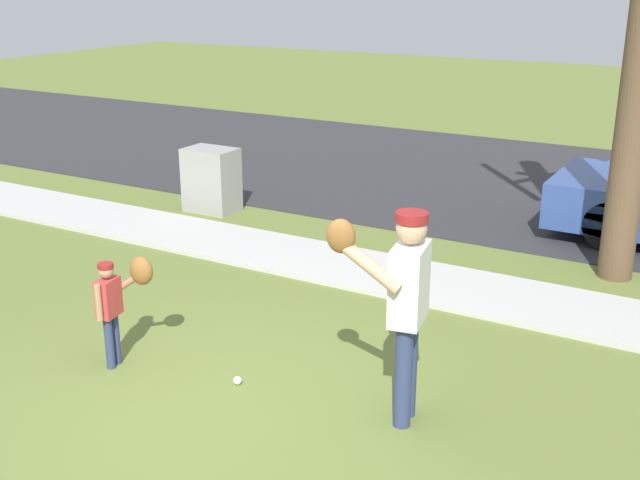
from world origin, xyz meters
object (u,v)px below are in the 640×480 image
Objects in this scene: person_child at (118,296)px; baseball at (237,381)px; person_adult at (403,295)px; utility_cabinet at (211,180)px.

person_child is 1.29m from baseball.
person_child reaches higher than baseball.
baseball is at bearing -3.02° from person_adult.
person_child is (-2.55, -0.39, -0.40)m from person_adult.
person_adult reaches higher than baseball.
utility_cabinet is at bearing 129.46° from baseball.
person_child is at bearing -168.90° from baseball.
baseball is (-1.44, -0.18, -1.04)m from person_adult.
person_child is 4.87m from utility_cabinet.
person_adult is at bearing -39.15° from utility_cabinet.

